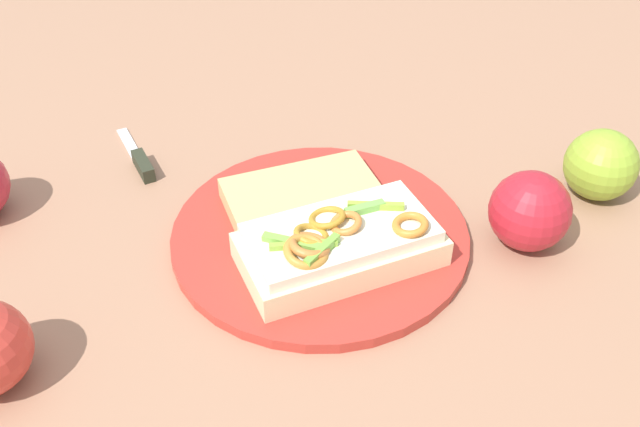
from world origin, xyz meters
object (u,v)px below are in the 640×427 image
object	(u,v)px
bread_slice_side	(302,195)
sandwich	(339,244)
apple_2	(530,211)
knife	(140,160)
plate	(320,235)
apple_1	(601,165)

from	to	relation	value
bread_slice_side	sandwich	bearing A→B (deg)	92.37
apple_2	knife	distance (m)	0.41
bread_slice_side	apple_2	distance (m)	0.21
sandwich	knife	xyz separation A→B (m)	(-0.26, -0.06, -0.02)
plate	sandwich	distance (m)	0.05
plate	knife	xyz separation A→B (m)	(-0.22, -0.07, 0.00)
apple_2	sandwich	bearing A→B (deg)	-117.96
sandwich	bread_slice_side	xyz separation A→B (m)	(-0.09, 0.03, -0.01)
sandwich	apple_2	size ratio (longest dim) A/B	2.58
sandwich	bread_slice_side	bearing A→B (deg)	-90.66
sandwich	apple_2	xyz separation A→B (m)	(0.08, 0.16, 0.01)
sandwich	apple_1	bearing A→B (deg)	179.85
plate	knife	size ratio (longest dim) A/B	2.42
sandwich	plate	bearing A→B (deg)	-91.32
plate	apple_2	distance (m)	0.19
knife	bread_slice_side	bearing A→B (deg)	-141.97
plate	bread_slice_side	bearing A→B (deg)	163.11
apple_1	apple_2	world-z (taller)	apple_2
knife	apple_1	bearing A→B (deg)	-123.52
apple_2	knife	size ratio (longest dim) A/B	0.65
bread_slice_side	apple_1	distance (m)	0.30
apple_1	apple_2	distance (m)	0.12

